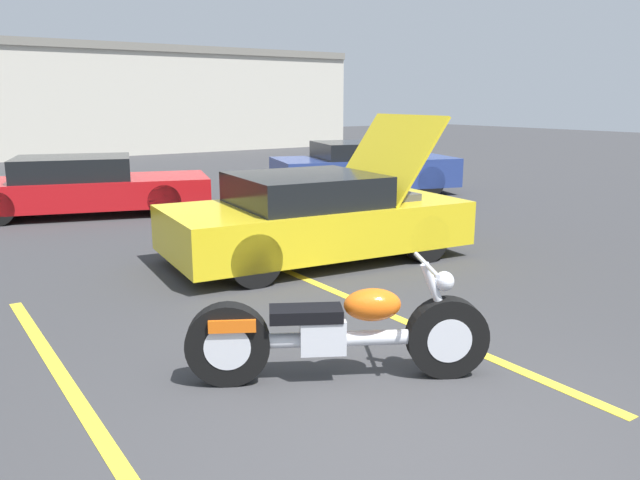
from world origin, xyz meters
TOP-DOWN VIEW (x-y plane):
  - ground_plane at (0.00, 0.00)m, footprint 80.00×80.00m
  - parking_stripe_foreground at (-1.65, 2.01)m, footprint 0.12×5.30m
  - parking_stripe_middle at (1.55, 2.01)m, footprint 0.12×5.30m
  - motorcycle at (0.19, 1.08)m, footprint 2.19×1.34m
  - show_car_hood_open at (2.24, 4.43)m, footprint 4.33×2.36m
  - parked_car_left_row at (0.43, 9.96)m, footprint 5.02×3.08m
  - parked_car_right_row at (6.67, 8.98)m, footprint 4.60×3.01m

SIDE VIEW (x-z plane):
  - ground_plane at x=0.00m, z-range 0.00..0.00m
  - parking_stripe_foreground at x=-1.65m, z-range 0.00..0.01m
  - parking_stripe_middle at x=1.55m, z-range 0.00..0.01m
  - motorcycle at x=0.19m, z-range -0.09..0.88m
  - parked_car_left_row at x=0.43m, z-range -0.02..1.12m
  - show_car_hood_open at x=2.24m, z-range -0.40..1.61m
  - parked_car_right_row at x=6.67m, z-range -0.01..1.23m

